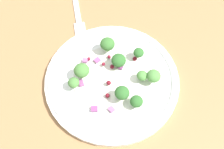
# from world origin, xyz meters

# --- Properties ---
(ground_plane) EXTENTS (1.80, 1.80, 0.02)m
(ground_plane) POSITION_xyz_m (0.00, 0.00, -0.01)
(ground_plane) COLOR olive
(plate) EXTENTS (0.26, 0.26, 0.02)m
(plate) POSITION_xyz_m (-0.01, -0.03, 0.01)
(plate) COLOR white
(plate) RESTS_ON ground_plane
(dressing_pool) EXTENTS (0.15, 0.15, 0.00)m
(dressing_pool) POSITION_xyz_m (-0.01, -0.03, 0.01)
(dressing_pool) COLOR white
(dressing_pool) RESTS_ON plate
(broccoli_floret_0) EXTENTS (0.03, 0.03, 0.03)m
(broccoli_floret_0) POSITION_xyz_m (-0.05, -0.02, 0.03)
(broccoli_floret_0) COLOR #ADD18E
(broccoli_floret_0) RESTS_ON plate
(broccoli_floret_1) EXTENTS (0.02, 0.02, 0.02)m
(broccoli_floret_1) POSITION_xyz_m (-0.04, -0.07, 0.03)
(broccoli_floret_1) COLOR #ADD18E
(broccoli_floret_1) RESTS_ON plate
(broccoli_floret_2) EXTENTS (0.02, 0.02, 0.02)m
(broccoli_floret_2) POSITION_xyz_m (0.01, 0.04, 0.03)
(broccoli_floret_2) COLOR #8EB77A
(broccoli_floret_2) RESTS_ON plate
(broccoli_floret_3) EXTENTS (0.02, 0.02, 0.02)m
(broccoli_floret_3) POSITION_xyz_m (-0.08, -0.03, 0.03)
(broccoli_floret_3) COLOR #8EB77A
(broccoli_floret_3) RESTS_ON plate
(broccoli_floret_4) EXTENTS (0.02, 0.02, 0.02)m
(broccoli_floret_4) POSITION_xyz_m (0.00, -0.10, 0.03)
(broccoli_floret_4) COLOR #9EC684
(broccoli_floret_4) RESTS_ON plate
(broccoli_floret_5) EXTENTS (0.03, 0.03, 0.03)m
(broccoli_floret_5) POSITION_xyz_m (0.05, -0.06, 0.04)
(broccoli_floret_5) COLOR #8EB77A
(broccoli_floret_5) RESTS_ON plate
(broccoli_floret_6) EXTENTS (0.03, 0.03, 0.03)m
(broccoli_floret_6) POSITION_xyz_m (0.03, 0.02, 0.03)
(broccoli_floret_6) COLOR #9EC684
(broccoli_floret_6) RESTS_ON plate
(broccoli_floret_7) EXTENTS (0.03, 0.03, 0.03)m
(broccoli_floret_7) POSITION_xyz_m (0.01, -0.06, 0.03)
(broccoli_floret_7) COLOR #8EB77A
(broccoli_floret_7) RESTS_ON plate
(broccoli_floret_8) EXTENTS (0.03, 0.03, 0.03)m
(broccoli_floret_8) POSITION_xyz_m (-0.06, -0.09, 0.03)
(broccoli_floret_8) COLOR #9EC684
(broccoli_floret_8) RESTS_ON plate
(cranberry_0) EXTENTS (0.01, 0.01, 0.01)m
(cranberry_0) POSITION_xyz_m (0.00, -0.09, 0.02)
(cranberry_0) COLOR maroon
(cranberry_0) RESTS_ON plate
(cranberry_1) EXTENTS (0.01, 0.01, 0.01)m
(cranberry_1) POSITION_xyz_m (-0.02, -0.02, 0.02)
(cranberry_1) COLOR maroon
(cranberry_1) RESTS_ON plate
(cranberry_2) EXTENTS (0.01, 0.01, 0.01)m
(cranberry_2) POSITION_xyz_m (0.01, -0.04, 0.02)
(cranberry_2) COLOR maroon
(cranberry_2) RESTS_ON plate
(cranberry_3) EXTENTS (0.01, 0.01, 0.01)m
(cranberry_3) POSITION_xyz_m (0.02, -0.03, 0.02)
(cranberry_3) COLOR maroon
(cranberry_3) RESTS_ON plate
(cranberry_4) EXTENTS (0.01, 0.01, 0.01)m
(cranberry_4) POSITION_xyz_m (0.05, -0.01, 0.02)
(cranberry_4) COLOR maroon
(cranberry_4) RESTS_ON plate
(cranberry_5) EXTENTS (0.01, 0.01, 0.01)m
(cranberry_5) POSITION_xyz_m (-0.04, -0.00, 0.02)
(cranberry_5) COLOR maroon
(cranberry_5) RESTS_ON plate
(cranberry_6) EXTENTS (0.01, 0.01, 0.01)m
(cranberry_6) POSITION_xyz_m (0.03, -0.05, 0.02)
(cranberry_6) COLOR maroon
(cranberry_6) RESTS_ON plate
(onion_bit_0) EXTENTS (0.01, 0.02, 0.01)m
(onion_bit_0) POSITION_xyz_m (-0.05, 0.03, 0.02)
(onion_bit_0) COLOR #843D75
(onion_bit_0) RESTS_ON plate
(onion_bit_1) EXTENTS (0.01, 0.01, 0.00)m
(onion_bit_1) POSITION_xyz_m (0.04, -0.03, 0.02)
(onion_bit_1) COLOR #934C84
(onion_bit_1) RESTS_ON plate
(onion_bit_2) EXTENTS (0.01, 0.01, 0.01)m
(onion_bit_2) POSITION_xyz_m (-0.06, 0.01, 0.02)
(onion_bit_2) COLOR #A35B93
(onion_bit_2) RESTS_ON plate
(onion_bit_3) EXTENTS (0.01, 0.01, 0.01)m
(onion_bit_3) POSITION_xyz_m (0.01, 0.03, 0.02)
(onion_bit_3) COLOR #934C84
(onion_bit_3) RESTS_ON plate
(onion_bit_4) EXTENTS (0.01, 0.01, 0.00)m
(onion_bit_4) POSITION_xyz_m (0.00, -0.06, 0.02)
(onion_bit_4) COLOR #843D75
(onion_bit_4) RESTS_ON plate
(onion_bit_5) EXTENTS (0.01, 0.01, 0.00)m
(onion_bit_5) POSITION_xyz_m (0.05, -0.01, 0.02)
(onion_bit_5) COLOR #A35B93
(onion_bit_5) RESTS_ON plate
(fork) EXTENTS (0.18, 0.09, 0.01)m
(fork) POSITION_xyz_m (0.20, -0.07, 0.00)
(fork) COLOR silver
(fork) RESTS_ON ground_plane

